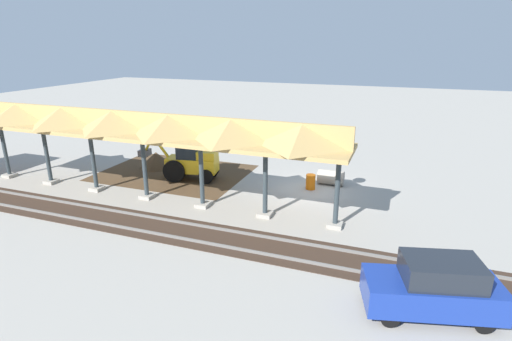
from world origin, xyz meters
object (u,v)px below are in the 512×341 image
at_px(backhoe, 190,160).
at_px(concrete_pipe, 331,177).
at_px(distant_parked_car, 434,288).
at_px(traffic_barrel, 311,182).
at_px(stop_sign, 338,162).

xyz_separation_m(backhoe, concrete_pipe, (-8.62, -2.09, -0.82)).
height_order(concrete_pipe, distant_parked_car, distant_parked_car).
relative_size(concrete_pipe, traffic_barrel, 1.76).
bearing_deg(concrete_pipe, distant_parked_car, 115.27).
bearing_deg(stop_sign, traffic_barrel, -1.50).
xyz_separation_m(stop_sign, backhoe, (9.21, 0.83, -0.58)).
height_order(stop_sign, concrete_pipe, stop_sign).
relative_size(stop_sign, concrete_pipe, 1.61).
height_order(backhoe, distant_parked_car, backhoe).
xyz_separation_m(stop_sign, traffic_barrel, (1.58, -0.04, -1.40)).
relative_size(stop_sign, traffic_barrel, 2.84).
xyz_separation_m(concrete_pipe, distant_parked_car, (-5.27, 11.17, 0.53)).
bearing_deg(backhoe, stop_sign, -174.88).
bearing_deg(traffic_barrel, backhoe, 6.48).
bearing_deg(distant_parked_car, traffic_barrel, -57.82).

